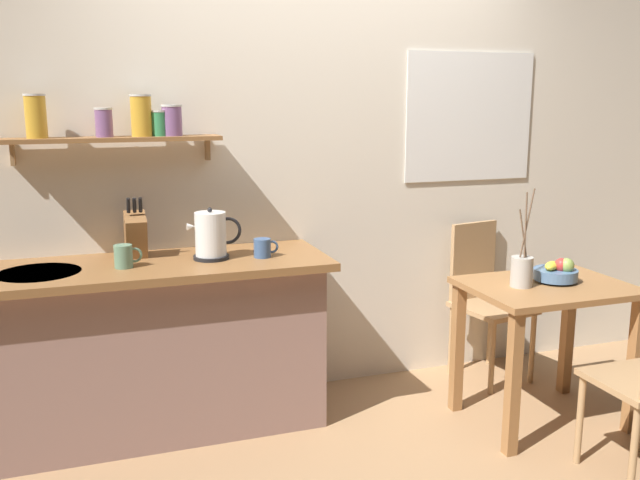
{
  "coord_description": "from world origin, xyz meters",
  "views": [
    {
      "loc": [
        -1.24,
        -3.05,
        1.68
      ],
      "look_at": [
        -0.1,
        0.25,
        0.95
      ],
      "focal_mm": 38.78,
      "sensor_mm": 36.0,
      "label": 1
    }
  ],
  "objects_px": {
    "knife_block": "(136,234)",
    "dining_table": "(546,312)",
    "twig_vase": "(522,270)",
    "coffee_mug_spare": "(263,248)",
    "fruit_bowl": "(557,272)",
    "coffee_mug_by_sink": "(124,256)",
    "dining_chair_far": "(484,294)",
    "electric_kettle": "(211,236)"
  },
  "relations": [
    {
      "from": "fruit_bowl",
      "to": "electric_kettle",
      "type": "height_order",
      "value": "electric_kettle"
    },
    {
      "from": "dining_table",
      "to": "coffee_mug_by_sink",
      "type": "relative_size",
      "value": 6.21
    },
    {
      "from": "fruit_bowl",
      "to": "coffee_mug_spare",
      "type": "relative_size",
      "value": 1.75
    },
    {
      "from": "dining_table",
      "to": "fruit_bowl",
      "type": "relative_size",
      "value": 3.66
    },
    {
      "from": "electric_kettle",
      "to": "knife_block",
      "type": "bearing_deg",
      "value": 156.63
    },
    {
      "from": "dining_table",
      "to": "fruit_bowl",
      "type": "bearing_deg",
      "value": 17.19
    },
    {
      "from": "twig_vase",
      "to": "dining_chair_far",
      "type": "bearing_deg",
      "value": 72.38
    },
    {
      "from": "dining_chair_far",
      "to": "electric_kettle",
      "type": "relative_size",
      "value": 3.44
    },
    {
      "from": "dining_table",
      "to": "fruit_bowl",
      "type": "xyz_separation_m",
      "value": [
        0.07,
        0.02,
        0.2
      ]
    },
    {
      "from": "twig_vase",
      "to": "electric_kettle",
      "type": "relative_size",
      "value": 1.83
    },
    {
      "from": "dining_table",
      "to": "electric_kettle",
      "type": "height_order",
      "value": "electric_kettle"
    },
    {
      "from": "knife_block",
      "to": "coffee_mug_spare",
      "type": "relative_size",
      "value": 2.43
    },
    {
      "from": "knife_block",
      "to": "coffee_mug_spare",
      "type": "height_order",
      "value": "knife_block"
    },
    {
      "from": "coffee_mug_spare",
      "to": "twig_vase",
      "type": "bearing_deg",
      "value": -20.8
    },
    {
      "from": "twig_vase",
      "to": "knife_block",
      "type": "relative_size",
      "value": 1.6
    },
    {
      "from": "coffee_mug_spare",
      "to": "dining_table",
      "type": "bearing_deg",
      "value": -18.9
    },
    {
      "from": "coffee_mug_spare",
      "to": "electric_kettle",
      "type": "bearing_deg",
      "value": 168.76
    },
    {
      "from": "twig_vase",
      "to": "dining_table",
      "type": "bearing_deg",
      "value": -2.95
    },
    {
      "from": "dining_table",
      "to": "knife_block",
      "type": "relative_size",
      "value": 2.63
    },
    {
      "from": "twig_vase",
      "to": "coffee_mug_spare",
      "type": "distance_m",
      "value": 1.3
    },
    {
      "from": "dining_table",
      "to": "knife_block",
      "type": "bearing_deg",
      "value": 161.21
    },
    {
      "from": "twig_vase",
      "to": "knife_block",
      "type": "bearing_deg",
      "value": 159.94
    },
    {
      "from": "twig_vase",
      "to": "coffee_mug_spare",
      "type": "xyz_separation_m",
      "value": [
        -1.21,
        0.46,
        0.11
      ]
    },
    {
      "from": "dining_table",
      "to": "coffee_mug_spare",
      "type": "xyz_separation_m",
      "value": [
        -1.37,
        0.47,
        0.34
      ]
    },
    {
      "from": "electric_kettle",
      "to": "knife_block",
      "type": "distance_m",
      "value": 0.38
    },
    {
      "from": "fruit_bowl",
      "to": "coffee_mug_by_sink",
      "type": "distance_m",
      "value": 2.16
    },
    {
      "from": "dining_table",
      "to": "dining_chair_far",
      "type": "bearing_deg",
      "value": 85.84
    },
    {
      "from": "knife_block",
      "to": "dining_table",
      "type": "bearing_deg",
      "value": -18.79
    },
    {
      "from": "dining_chair_far",
      "to": "twig_vase",
      "type": "height_order",
      "value": "twig_vase"
    },
    {
      "from": "dining_chair_far",
      "to": "fruit_bowl",
      "type": "bearing_deg",
      "value": -88.16
    },
    {
      "from": "dining_chair_far",
      "to": "electric_kettle",
      "type": "bearing_deg",
      "value": -175.55
    },
    {
      "from": "coffee_mug_spare",
      "to": "fruit_bowl",
      "type": "bearing_deg",
      "value": -17.32
    },
    {
      "from": "fruit_bowl",
      "to": "knife_block",
      "type": "relative_size",
      "value": 0.72
    },
    {
      "from": "coffee_mug_by_sink",
      "to": "coffee_mug_spare",
      "type": "xyz_separation_m",
      "value": [
        0.67,
        -0.0,
        -0.01
      ]
    },
    {
      "from": "twig_vase",
      "to": "electric_kettle",
      "type": "bearing_deg",
      "value": 160.76
    },
    {
      "from": "coffee_mug_by_sink",
      "to": "dining_chair_far",
      "type": "bearing_deg",
      "value": 4.82
    },
    {
      "from": "coffee_mug_by_sink",
      "to": "coffee_mug_spare",
      "type": "distance_m",
      "value": 0.67
    },
    {
      "from": "dining_table",
      "to": "twig_vase",
      "type": "height_order",
      "value": "twig_vase"
    },
    {
      "from": "fruit_bowl",
      "to": "coffee_mug_spare",
      "type": "distance_m",
      "value": 1.51
    },
    {
      "from": "dining_table",
      "to": "twig_vase",
      "type": "distance_m",
      "value": 0.28
    },
    {
      "from": "coffee_mug_by_sink",
      "to": "dining_table",
      "type": "bearing_deg",
      "value": -13.01
    },
    {
      "from": "twig_vase",
      "to": "coffee_mug_by_sink",
      "type": "bearing_deg",
      "value": 166.18
    }
  ]
}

